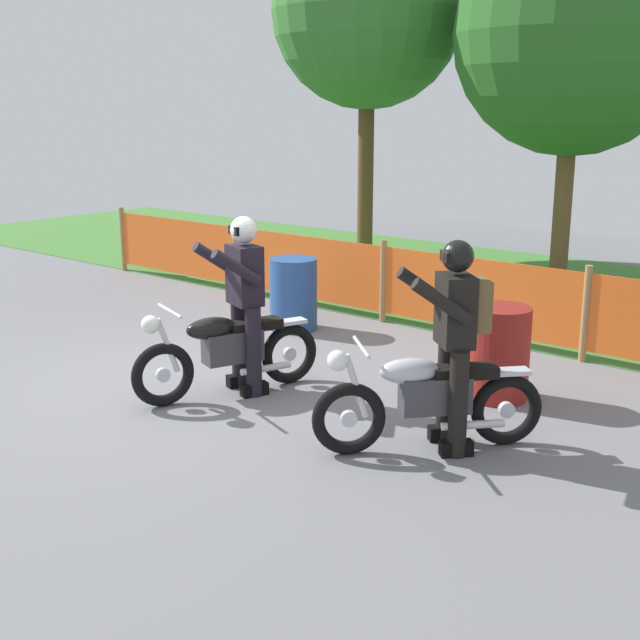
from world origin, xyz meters
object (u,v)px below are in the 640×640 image
at_px(motorcycle_trailing, 428,398).
at_px(oil_drum, 498,353).
at_px(motorcycle_lead, 227,350).
at_px(spare_drum, 293,294).
at_px(rider_lead, 244,298).
at_px(rider_trailing, 456,334).

distance_m(motorcycle_trailing, oil_drum, 1.46).
height_order(motorcycle_lead, spare_drum, motorcycle_lead).
bearing_deg(oil_drum, motorcycle_lead, -142.31).
bearing_deg(spare_drum, rider_lead, -59.74).
distance_m(rider_lead, spare_drum, 2.39).
xyz_separation_m(motorcycle_lead, rider_lead, (0.06, 0.17, 0.48)).
distance_m(motorcycle_lead, motorcycle_trailing, 2.18).
bearing_deg(motorcycle_lead, spare_drum, -133.23).
xyz_separation_m(rider_lead, spare_drum, (-1.18, 2.02, -0.48)).
bearing_deg(motorcycle_lead, rider_lead, -179.43).
bearing_deg(rider_lead, rider_trailing, 111.93).
bearing_deg(motorcycle_lead, motorcycle_trailing, 112.47).
height_order(motorcycle_lead, rider_trailing, rider_trailing).
relative_size(rider_lead, spare_drum, 1.92).
height_order(motorcycle_trailing, rider_trailing, rider_trailing).
distance_m(motorcycle_trailing, rider_lead, 2.17).
bearing_deg(oil_drum, rider_trailing, -77.11).
bearing_deg(rider_lead, motorcycle_lead, 0.57).
bearing_deg(motorcycle_trailing, rider_lead, -50.63).
distance_m(rider_trailing, spare_drum, 3.97).
distance_m(motorcycle_lead, spare_drum, 2.46).
bearing_deg(spare_drum, oil_drum, -11.54).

